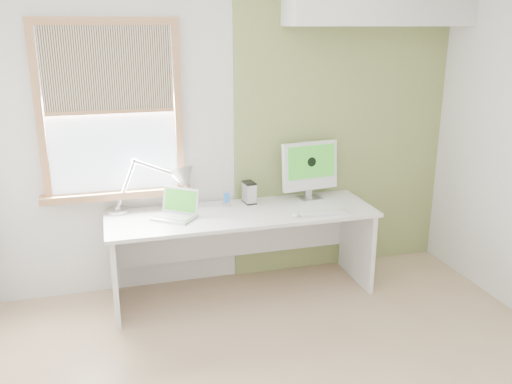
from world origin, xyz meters
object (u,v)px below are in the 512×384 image
object	(u,v)px
desk_lamp	(171,183)
imac	(310,167)
laptop	(177,210)
desk	(241,232)
external_drive	(249,192)

from	to	relation	value
desk_lamp	imac	xyz separation A→B (m)	(1.21, 0.01, 0.05)
laptop	imac	xyz separation A→B (m)	(1.20, 0.18, 0.23)
desk	imac	bearing A→B (deg)	12.74
desk_lamp	external_drive	distance (m)	0.68
desk_lamp	laptop	size ratio (longest dim) A/B	1.92
external_drive	imac	distance (m)	0.58
imac	desk	bearing A→B (deg)	-167.26
desk	external_drive	world-z (taller)	external_drive
desk_lamp	laptop	bearing A→B (deg)	-85.03
external_drive	laptop	bearing A→B (deg)	-163.52
desk	laptop	xyz separation A→B (m)	(-0.53, -0.03, 0.25)
desk	desk_lamp	bearing A→B (deg)	165.44
laptop	imac	bearing A→B (deg)	8.48
laptop	external_drive	xyz separation A→B (m)	(0.65, 0.19, 0.04)
laptop	imac	world-z (taller)	imac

